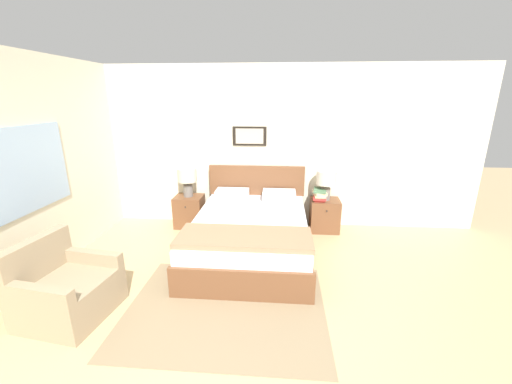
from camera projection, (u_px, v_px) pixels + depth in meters
ground_plane at (225, 358)px, 2.63m from camera, size 16.00×16.00×0.00m
wall_back at (255, 148)px, 5.15m from camera, size 7.19×0.09×2.60m
wall_left at (49, 165)px, 3.86m from camera, size 0.08×5.40×2.60m
area_rug_main at (226, 307)px, 3.26m from camera, size 2.03×1.63×0.01m
bed at (251, 234)px, 4.33m from camera, size 1.57×2.18×1.02m
armchair at (65, 290)px, 3.10m from camera, size 0.85×0.87×0.79m
nightstand_near_window at (189, 211)px, 5.27m from camera, size 0.46×0.42×0.52m
nightstand_by_door at (324, 215)px, 5.09m from camera, size 0.46×0.42×0.52m
table_lamp_near_window at (187, 178)px, 5.11m from camera, size 0.31×0.31×0.47m
table_lamp_by_door at (326, 181)px, 4.94m from camera, size 0.31×0.31×0.47m
book_thick_bottom at (319, 199)px, 4.98m from camera, size 0.17×0.22×0.03m
book_hardcover_middle at (319, 197)px, 4.97m from camera, size 0.22×0.28×0.04m
book_novel_upper at (320, 195)px, 4.96m from camera, size 0.17×0.27×0.03m
book_slim_near_top at (320, 193)px, 4.95m from camera, size 0.22×0.29×0.04m
book_paperback_top at (320, 190)px, 4.94m from camera, size 0.22×0.29×0.04m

